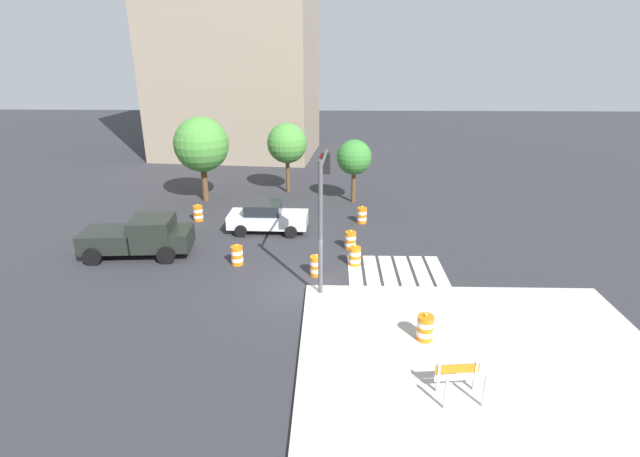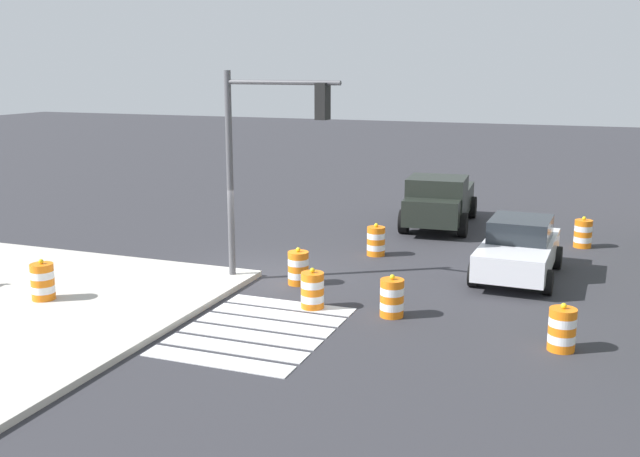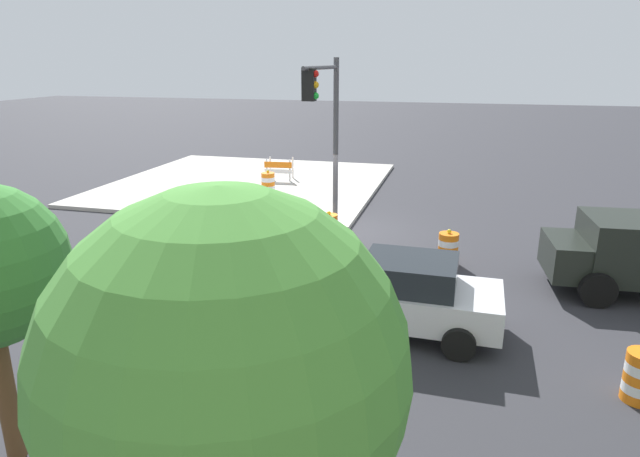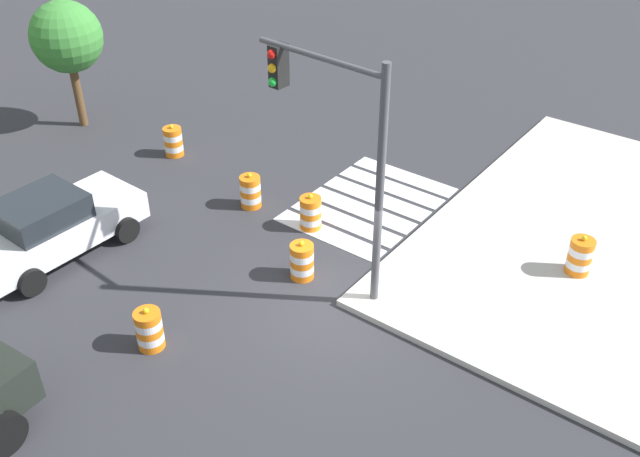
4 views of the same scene
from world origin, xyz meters
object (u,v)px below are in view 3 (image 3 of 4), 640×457
construction_barricade (279,168)px  traffic_light_pole (326,115)px  traffic_barrel_on_sidewalk (268,183)px  traffic_barrel_median_far (142,311)px  sports_car (400,294)px  traffic_barrel_lane_center (265,234)px  traffic_barrel_median_near (245,255)px  traffic_barrel_crosswalk_end (329,228)px  traffic_barrel_near_corner (448,248)px  street_tree_streetside_near (227,369)px

construction_barricade → traffic_light_pole: bearing=119.4°
traffic_barrel_on_sidewalk → construction_barricade: size_ratio=0.78×
traffic_barrel_on_sidewalk → traffic_barrel_median_far: bearing=96.9°
sports_car → traffic_barrel_lane_center: (4.63, -4.33, -0.36)m
traffic_barrel_on_sidewalk → construction_barricade: 2.81m
traffic_barrel_median_near → traffic_barrel_on_sidewalk: bearing=-74.7°
traffic_barrel_crosswalk_end → traffic_barrel_median_near: bearing=61.9°
traffic_barrel_near_corner → street_tree_streetside_near: 12.43m
traffic_barrel_near_corner → street_tree_streetside_near: street_tree_streetside_near is taller
traffic_barrel_near_corner → traffic_barrel_lane_center: same height
traffic_barrel_median_near → traffic_barrel_lane_center: bearing=-86.2°
traffic_barrel_crosswalk_end → construction_barricade: construction_barricade is taller
street_tree_streetside_near → traffic_barrel_median_far: bearing=-52.0°
traffic_barrel_crosswalk_end → traffic_light_pole: bearing=-68.9°
traffic_barrel_crosswalk_end → traffic_light_pole: (0.28, -0.73, 3.46)m
sports_car → traffic_barrel_on_sidewalk: (6.75, -10.59, -0.21)m
traffic_barrel_on_sidewalk → traffic_light_pole: 6.59m
traffic_barrel_crosswalk_end → traffic_barrel_lane_center: 2.08m
traffic_barrel_crosswalk_end → sports_car: bearing=117.9°
traffic_barrel_crosswalk_end → traffic_barrel_lane_center: same height
traffic_barrel_median_near → traffic_barrel_median_far: same height
traffic_light_pole → street_tree_streetside_near: 14.05m
sports_car → traffic_barrel_on_sidewalk: sports_car is taller
traffic_barrel_near_corner → traffic_barrel_on_sidewalk: size_ratio=1.00×
sports_car → traffic_barrel_near_corner: sports_car is taller
traffic_barrel_crosswalk_end → traffic_barrel_median_near: 3.46m
traffic_light_pole → traffic_barrel_on_sidewalk: bearing=-50.9°
traffic_barrel_near_corner → construction_barricade: construction_barricade is taller
traffic_barrel_median_near → traffic_barrel_on_sidewalk: 8.51m
traffic_barrel_lane_center → traffic_barrel_near_corner: bearing=-179.5°
traffic_barrel_near_corner → traffic_barrel_median_near: bearing=20.4°
sports_car → traffic_barrel_median_far: sports_car is taller
traffic_barrel_median_far → street_tree_streetside_near: size_ratio=0.21×
street_tree_streetside_near → traffic_light_pole: bearing=-79.0°
traffic_barrel_median_near → street_tree_streetside_near: 11.18m
traffic_barrel_median_near → street_tree_streetside_near: (-4.02, 10.00, 2.97)m
traffic_barrel_near_corner → traffic_barrel_median_far: bearing=43.4°
sports_car → construction_barricade: size_ratio=3.33×
traffic_barrel_on_sidewalk → sports_car: bearing=122.5°
traffic_barrel_median_near → traffic_barrel_median_far: (0.79, 3.84, 0.00)m
traffic_barrel_median_near → traffic_barrel_near_corner: bearing=-159.6°
traffic_barrel_median_near → street_tree_streetside_near: size_ratio=0.21×
sports_car → traffic_barrel_on_sidewalk: bearing=-57.5°
construction_barricade → traffic_barrel_on_sidewalk: bearing=99.3°
traffic_barrel_crosswalk_end → traffic_barrel_median_far: bearing=70.6°
sports_car → traffic_barrel_near_corner: size_ratio=4.26×
traffic_light_pole → construction_barricade: bearing=-60.6°
traffic_barrel_lane_center → traffic_light_pole: bearing=-128.8°
traffic_barrel_median_near → traffic_barrel_on_sidewalk: size_ratio=1.00×
traffic_barrel_median_near → traffic_barrel_median_far: bearing=78.3°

